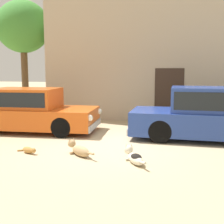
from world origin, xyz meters
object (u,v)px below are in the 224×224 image
(parked_sedan_second, at_px, (208,114))
(stray_dog_tan, at_px, (134,156))
(stray_dog_spotted, at_px, (79,149))
(stray_cat, at_px, (29,150))
(parked_sedan_nearest, at_px, (30,110))
(acacia_tree_left, at_px, (23,28))

(parked_sedan_second, bearing_deg, stray_dog_tan, -123.30)
(stray_dog_spotted, height_order, stray_cat, stray_dog_spotted)
(parked_sedan_nearest, height_order, parked_sedan_second, parked_sedan_second)
(stray_cat, bearing_deg, stray_dog_spotted, 28.81)
(parked_sedan_second, height_order, acacia_tree_left, acacia_tree_left)
(parked_sedan_nearest, height_order, acacia_tree_left, acacia_tree_left)
(parked_sedan_nearest, xyz_separation_m, acacia_tree_left, (-2.00, 3.34, 3.18))
(parked_sedan_nearest, bearing_deg, parked_sedan_second, -3.67)
(parked_sedan_second, height_order, stray_cat, parked_sedan_second)
(acacia_tree_left, bearing_deg, stray_cat, -60.59)
(acacia_tree_left, bearing_deg, parked_sedan_nearest, -59.07)
(parked_sedan_nearest, height_order, stray_dog_tan, parked_sedan_nearest)
(stray_dog_tan, bearing_deg, parked_sedan_nearest, 23.32)
(parked_sedan_second, bearing_deg, parked_sedan_nearest, -179.15)
(parked_sedan_nearest, bearing_deg, stray_dog_tan, -37.97)
(acacia_tree_left, bearing_deg, stray_dog_spotted, -51.58)
(parked_sedan_nearest, xyz_separation_m, stray_dog_spotted, (2.54, -2.38, -0.56))
(stray_dog_spotted, xyz_separation_m, stray_cat, (-1.26, -0.10, -0.07))
(stray_dog_tan, height_order, acacia_tree_left, acacia_tree_left)
(parked_sedan_second, distance_m, stray_cat, 5.12)
(stray_cat, relative_size, acacia_tree_left, 0.12)
(parked_sedan_second, xyz_separation_m, stray_dog_tan, (-1.79, -2.66, -0.60))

